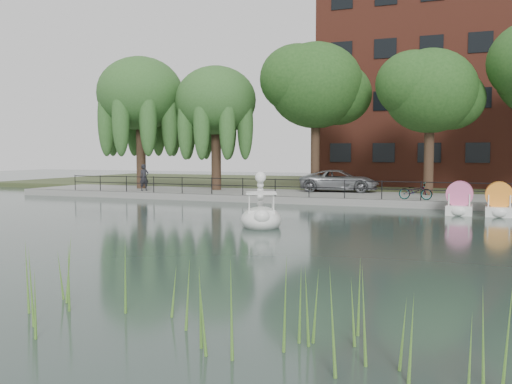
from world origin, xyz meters
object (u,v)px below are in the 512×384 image
Objects in this scene: bicycle at (415,190)px; swan_boat at (261,215)px; minivan at (339,179)px; pedestrian at (144,176)px.

swan_boat is (-4.72, -10.34, -0.44)m from bicycle.
bicycle is at bearing -139.65° from minivan.
bicycle is at bearing -61.55° from pedestrian.
pedestrian is 0.68× the size of swan_boat.
swan_boat reaches higher than bicycle.
bicycle is 0.59× the size of swan_boat.
pedestrian is at bearing 99.92° from minivan.
swan_boat is (12.33, -10.95, -0.93)m from pedestrian.
pedestrian is at bearing 115.70° from swan_boat.
minivan is at bearing 51.52° from bicycle.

